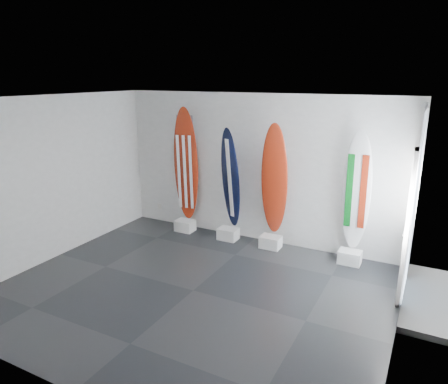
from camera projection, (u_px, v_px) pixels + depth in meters
The scene contains 16 objects.
floor at pixel (193, 290), 6.63m from camera, with size 6.00×6.00×0.00m, color black.
ceiling at pixel (189, 99), 5.81m from camera, with size 6.00×6.00×0.00m, color white.
wall_back at pixel (257, 169), 8.35m from camera, with size 6.00×6.00×0.00m, color silver.
wall_front at pixel (58, 267), 4.08m from camera, with size 6.00×6.00×0.00m, color silver.
wall_left at pixel (52, 179), 7.55m from camera, with size 5.00×5.00×0.00m, color silver.
wall_right at pixel (407, 235), 4.89m from camera, with size 5.00×5.00×0.00m, color silver.
display_block_usa at pixel (185, 226), 9.14m from camera, with size 0.40×0.30×0.24m, color white.
surfboard_usa at pixel (186, 165), 8.86m from camera, with size 0.56×0.08×2.47m, color maroon.
display_block_navy at pixel (228, 234), 8.67m from camera, with size 0.40×0.30×0.24m, color white.
surfboard_navy at pixel (231, 179), 8.43m from camera, with size 0.48×0.08×2.12m, color black.
display_block_swiss at pixel (271, 242), 8.25m from camera, with size 0.40×0.30×0.24m, color white.
surfboard_swiss at pixel (274, 180), 7.99m from camera, with size 0.52×0.08×2.28m, color maroon.
display_block_italy at pixel (350, 257), 7.56m from camera, with size 0.40×0.30×0.24m, color white.
surfboard_italy at pixel (357, 191), 7.31m from camera, with size 0.50×0.08×2.21m, color white.
wall_outlet at pixel (159, 206), 9.74m from camera, with size 0.09×0.02×0.13m, color silver.
glass_door at pixel (413, 206), 6.24m from camera, with size 0.12×1.16×2.85m, color white, non-canonical shape.
Camera 1 is at (3.18, -5.05, 3.32)m, focal length 33.17 mm.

